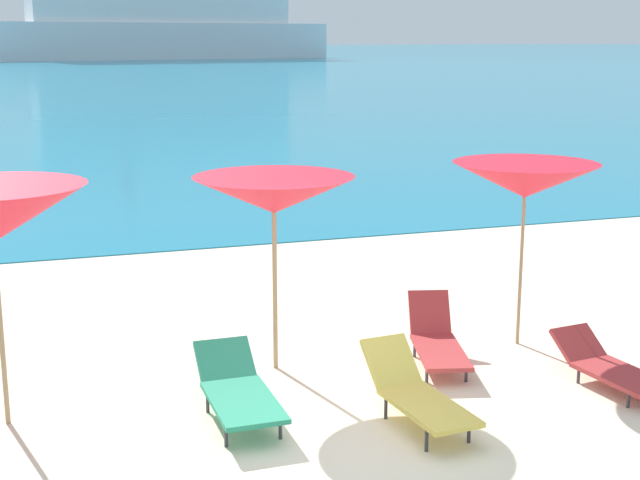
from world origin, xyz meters
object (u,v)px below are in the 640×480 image
(cruise_ship, at_px, (163,6))
(lounge_chair_9, at_px, (416,392))
(lounge_chair_7, at_px, (238,390))
(umbrella_4, at_px, (274,195))
(umbrella_5, at_px, (525,180))
(lounge_chair_6, at_px, (610,367))
(lounge_chair_0, at_px, (437,340))

(cruise_ship, bearing_deg, lounge_chair_9, -108.79)
(lounge_chair_7, height_order, cruise_ship, cruise_ship)
(umbrella_4, height_order, umbrella_5, umbrella_5)
(lounge_chair_9, bearing_deg, lounge_chair_6, -0.54)
(umbrella_5, height_order, lounge_chair_7, umbrella_5)
(umbrella_5, distance_m, lounge_chair_7, 4.38)
(lounge_chair_6, bearing_deg, umbrella_5, 90.47)
(umbrella_4, relative_size, lounge_chair_0, 1.41)
(lounge_chair_9, relative_size, cruise_ship, 0.03)
(lounge_chair_6, bearing_deg, cruise_ship, 75.62)
(lounge_chair_9, height_order, cruise_ship, cruise_ship)
(lounge_chair_0, distance_m, cruise_ship, 152.14)
(lounge_chair_6, bearing_deg, umbrella_4, 145.53)
(lounge_chair_0, xyz_separation_m, lounge_chair_6, (1.48, -1.26, -0.06))
(lounge_chair_0, height_order, cruise_ship, cruise_ship)
(cruise_ship, bearing_deg, lounge_chair_7, -109.44)
(lounge_chair_0, relative_size, lounge_chair_7, 0.97)
(umbrella_4, distance_m, lounge_chair_0, 2.57)
(umbrella_4, height_order, lounge_chair_6, umbrella_4)
(umbrella_4, xyz_separation_m, lounge_chair_6, (3.31, -1.72, -1.81))
(lounge_chair_9, distance_m, cruise_ship, 153.71)
(lounge_chair_7, bearing_deg, cruise_ship, 81.11)
(umbrella_4, bearing_deg, lounge_chair_7, -121.10)
(lounge_chair_0, xyz_separation_m, cruise_ship, (21.18, 150.42, 8.62))
(lounge_chair_0, distance_m, lounge_chair_6, 1.94)
(umbrella_4, bearing_deg, cruise_ship, 81.28)
(umbrella_5, height_order, lounge_chair_9, umbrella_5)
(umbrella_4, bearing_deg, lounge_chair_6, -27.49)
(lounge_chair_7, xyz_separation_m, cruise_ship, (23.76, 151.19, 8.61))
(umbrella_4, bearing_deg, lounge_chair_0, -14.20)
(lounge_chair_7, xyz_separation_m, lounge_chair_9, (1.65, -0.68, 0.01))
(umbrella_4, relative_size, lounge_chair_7, 1.38)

